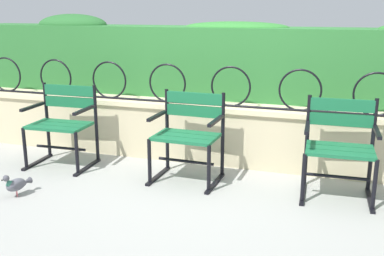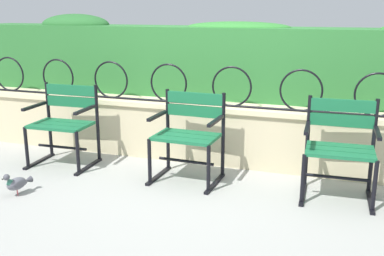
# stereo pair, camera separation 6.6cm
# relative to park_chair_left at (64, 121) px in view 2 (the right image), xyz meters

# --- Properties ---
(ground_plane) EXTENTS (60.00, 60.00, 0.00)m
(ground_plane) POSITION_rel_park_chair_left_xyz_m (1.47, -0.21, -0.46)
(ground_plane) COLOR #9E9E99
(stone_wall) EXTENTS (6.56, 0.41, 0.63)m
(stone_wall) POSITION_rel_park_chair_left_xyz_m (1.47, 0.59, -0.14)
(stone_wall) COLOR beige
(stone_wall) RESTS_ON ground
(iron_arch_fence) EXTENTS (6.03, 0.02, 0.42)m
(iron_arch_fence) POSITION_rel_park_chair_left_xyz_m (1.34, 0.51, 0.36)
(iron_arch_fence) COLOR black
(iron_arch_fence) RESTS_ON stone_wall
(hedge_row) EXTENTS (6.42, 0.60, 0.92)m
(hedge_row) POSITION_rel_park_chair_left_xyz_m (1.44, 1.07, 0.59)
(hedge_row) COLOR #2D7033
(hedge_row) RESTS_ON stone_wall
(park_chair_left) EXTENTS (0.66, 0.54, 0.84)m
(park_chair_left) POSITION_rel_park_chair_left_xyz_m (0.00, 0.00, 0.00)
(park_chair_left) COLOR #19663D
(park_chair_left) RESTS_ON ground
(park_chair_centre) EXTENTS (0.64, 0.54, 0.84)m
(park_chair_centre) POSITION_rel_park_chair_left_xyz_m (1.39, -0.00, -0.00)
(park_chair_centre) COLOR #19663D
(park_chair_centre) RESTS_ON ground
(park_chair_right) EXTENTS (0.62, 0.54, 0.86)m
(park_chair_right) POSITION_rel_park_chair_left_xyz_m (2.77, 0.02, 0.00)
(park_chair_right) COLOR #19663D
(park_chair_right) RESTS_ON ground
(pigeon_near_chairs) EXTENTS (0.14, 0.29, 0.22)m
(pigeon_near_chairs) POSITION_rel_park_chair_left_xyz_m (0.08, -0.89, -0.35)
(pigeon_near_chairs) COLOR #5B5B66
(pigeon_near_chairs) RESTS_ON ground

